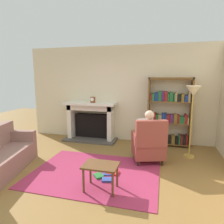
{
  "coord_description": "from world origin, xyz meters",
  "views": [
    {
      "loc": [
        1.21,
        -3.07,
        1.82
      ],
      "look_at": [
        0.1,
        1.2,
        1.05
      ],
      "focal_mm": 31.84,
      "sensor_mm": 36.0,
      "label": 1
    }
  ],
  "objects_px": {
    "seated_reader": "(148,133)",
    "side_table": "(101,169)",
    "mantel_clock": "(93,100)",
    "fireplace": "(91,120)",
    "bookshelf": "(169,114)",
    "armchair_reading": "(149,144)",
    "floor_lamp": "(193,97)"
  },
  "relations": [
    {
      "from": "seated_reader",
      "to": "side_table",
      "type": "relative_size",
      "value": 2.04
    },
    {
      "from": "mantel_clock",
      "to": "side_table",
      "type": "distance_m",
      "value": 2.75
    },
    {
      "from": "fireplace",
      "to": "bookshelf",
      "type": "distance_m",
      "value": 2.2
    },
    {
      "from": "mantel_clock",
      "to": "bookshelf",
      "type": "xyz_separation_m",
      "value": [
        2.09,
        0.14,
        -0.33
      ]
    },
    {
      "from": "armchair_reading",
      "to": "seated_reader",
      "type": "distance_m",
      "value": 0.23
    },
    {
      "from": "fireplace",
      "to": "side_table",
      "type": "relative_size",
      "value": 2.73
    },
    {
      "from": "bookshelf",
      "to": "armchair_reading",
      "type": "height_order",
      "value": "bookshelf"
    },
    {
      "from": "armchair_reading",
      "to": "side_table",
      "type": "xyz_separation_m",
      "value": [
        -0.67,
        -1.29,
        -0.05
      ]
    },
    {
      "from": "side_table",
      "to": "seated_reader",
      "type": "bearing_deg",
      "value": 65.63
    },
    {
      "from": "fireplace",
      "to": "armchair_reading",
      "type": "relative_size",
      "value": 1.58
    },
    {
      "from": "bookshelf",
      "to": "seated_reader",
      "type": "distance_m",
      "value": 1.27
    },
    {
      "from": "bookshelf",
      "to": "floor_lamp",
      "type": "height_order",
      "value": "bookshelf"
    },
    {
      "from": "seated_reader",
      "to": "floor_lamp",
      "type": "distance_m",
      "value": 1.28
    },
    {
      "from": "mantel_clock",
      "to": "floor_lamp",
      "type": "bearing_deg",
      "value": -12.82
    },
    {
      "from": "armchair_reading",
      "to": "floor_lamp",
      "type": "height_order",
      "value": "floor_lamp"
    },
    {
      "from": "bookshelf",
      "to": "armchair_reading",
      "type": "bearing_deg",
      "value": -107.99
    },
    {
      "from": "armchair_reading",
      "to": "floor_lamp",
      "type": "distance_m",
      "value": 1.42
    },
    {
      "from": "mantel_clock",
      "to": "fireplace",
      "type": "bearing_deg",
      "value": 132.82
    },
    {
      "from": "mantel_clock",
      "to": "floor_lamp",
      "type": "height_order",
      "value": "floor_lamp"
    },
    {
      "from": "armchair_reading",
      "to": "bookshelf",
      "type": "bearing_deg",
      "value": -125.81
    },
    {
      "from": "seated_reader",
      "to": "mantel_clock",
      "type": "bearing_deg",
      "value": -49.85
    },
    {
      "from": "mantel_clock",
      "to": "armchair_reading",
      "type": "distance_m",
      "value": 2.16
    },
    {
      "from": "mantel_clock",
      "to": "armchair_reading",
      "type": "height_order",
      "value": "mantel_clock"
    },
    {
      "from": "bookshelf",
      "to": "floor_lamp",
      "type": "bearing_deg",
      "value": -56.42
    },
    {
      "from": "armchair_reading",
      "to": "floor_lamp",
      "type": "xyz_separation_m",
      "value": [
        0.89,
        0.55,
        0.96
      ]
    },
    {
      "from": "armchair_reading",
      "to": "side_table",
      "type": "height_order",
      "value": "armchair_reading"
    },
    {
      "from": "mantel_clock",
      "to": "floor_lamp",
      "type": "xyz_separation_m",
      "value": [
        2.56,
        -0.58,
        0.19
      ]
    },
    {
      "from": "floor_lamp",
      "to": "mantel_clock",
      "type": "bearing_deg",
      "value": 167.18
    },
    {
      "from": "mantel_clock",
      "to": "bookshelf",
      "type": "height_order",
      "value": "bookshelf"
    },
    {
      "from": "side_table",
      "to": "mantel_clock",
      "type": "bearing_deg",
      "value": 112.51
    },
    {
      "from": "seated_reader",
      "to": "armchair_reading",
      "type": "bearing_deg",
      "value": 90.0
    },
    {
      "from": "fireplace",
      "to": "mantel_clock",
      "type": "relative_size",
      "value": 9.22
    }
  ]
}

